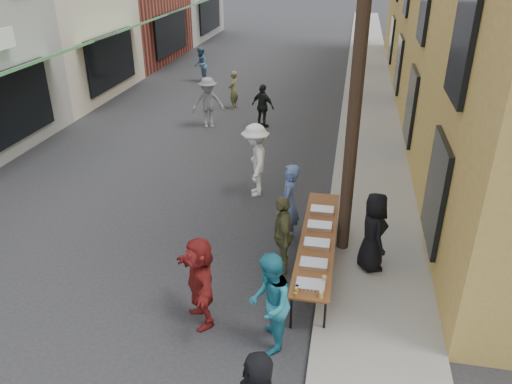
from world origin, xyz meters
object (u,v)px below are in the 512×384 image
at_px(serving_table, 318,239).
at_px(server, 373,232).
at_px(catering_tray_sausage, 310,285).
at_px(utility_pole_near, 361,40).
at_px(guest_front_c, 269,304).

bearing_deg(serving_table, server, 6.92).
distance_m(catering_tray_sausage, server, 2.08).
bearing_deg(serving_table, utility_pole_near, 58.27).
xyz_separation_m(serving_table, catering_tray_sausage, (-0.00, -1.65, 0.08)).
height_order(catering_tray_sausage, server, server).
relative_size(serving_table, guest_front_c, 2.23).
xyz_separation_m(utility_pole_near, guest_front_c, (-1.09, -3.20, -3.60)).
relative_size(catering_tray_sausage, guest_front_c, 0.28).
distance_m(utility_pole_near, guest_front_c, 4.94).
xyz_separation_m(serving_table, server, (1.08, 0.13, 0.22)).
bearing_deg(server, guest_front_c, 129.62).
bearing_deg(utility_pole_near, guest_front_c, -108.81).
distance_m(utility_pole_near, catering_tray_sausage, 4.48).
bearing_deg(catering_tray_sausage, server, 58.88).
bearing_deg(server, utility_pole_near, 23.36).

